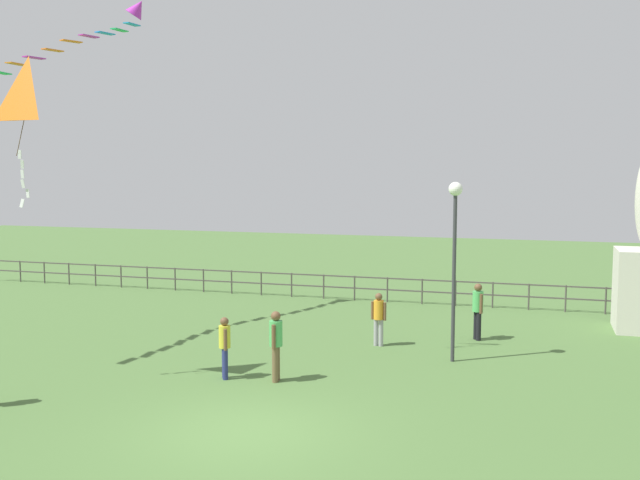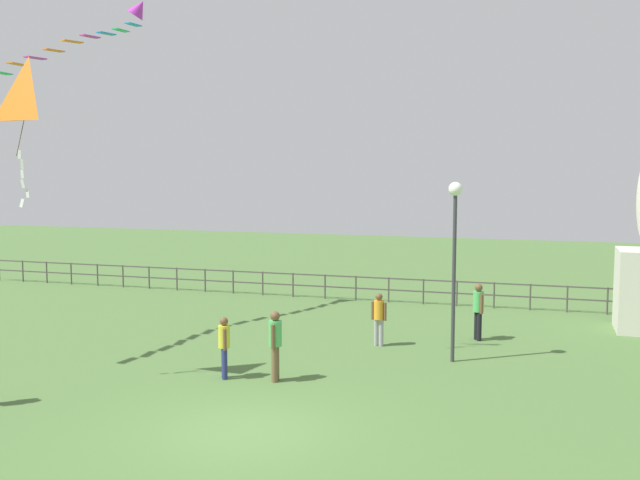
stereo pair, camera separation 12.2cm
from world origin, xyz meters
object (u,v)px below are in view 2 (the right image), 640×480
Objects in this scene: lamppost at (455,233)px; person_4 at (224,343)px; person_5 at (379,316)px; kite_3 at (30,96)px; person_3 at (478,308)px; streamer_kite at (117,19)px; person_1 at (275,341)px.

person_4 is at bearing -147.97° from lamppost.
lamppost reaches higher than person_5.
kite_3 reaches higher than person_5.
streamer_kite is (-11.64, -0.43, 8.88)m from person_3.
streamer_kite reaches higher than person_3.
streamer_kite is (-6.14, 5.33, 8.98)m from person_4.
streamer_kite is at bearing 139.04° from person_4.
person_1 is at bearing -141.82° from lamppost.
lamppost reaches higher than person_4.
person_5 is at bearing 68.36° from person_1.
kite_3 reaches higher than person_4.
kite_3 is (-5.27, -1.75, 5.72)m from person_1.
person_1 is 0.19× the size of streamer_kite.
person_4 is 5.09m from person_5.
kite_3 is at bearing -139.82° from person_5.
streamer_kite reaches higher than person_4.
streamer_kite is (-2.13, 6.92, 3.15)m from kite_3.
person_5 is 0.17× the size of streamer_kite.
person_1 is 0.50× the size of kite_3.
lamppost is 6.49m from person_4.
lamppost is at bearing -99.35° from person_3.
person_5 is at bearing -7.08° from streamer_kite.
streamer_kite is at bearing 169.07° from lamppost.
person_4 is (-5.49, -5.77, -0.10)m from person_3.
lamppost is 2.78× the size of person_1.
lamppost reaches higher than person_3.
lamppost is 5.43m from person_1.
person_3 is at bearing 2.13° from streamer_kite.
lamppost is 0.52× the size of streamer_kite.
person_5 is (-2.21, 1.05, -2.52)m from lamppost.
person_1 reaches higher than person_4.
kite_3 is at bearing -158.44° from person_4.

